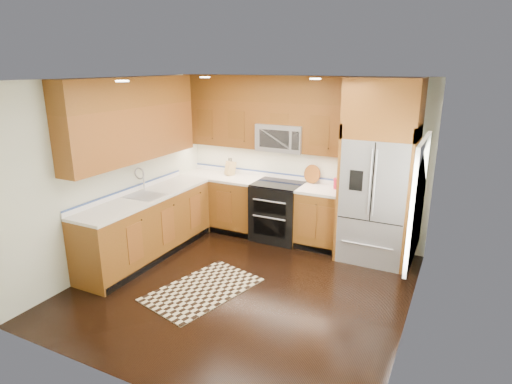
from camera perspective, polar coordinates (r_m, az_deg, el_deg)
The scene contains 16 objects.
ground at distance 5.67m, azimuth -1.75°, elevation -12.49°, with size 4.00×4.00×0.00m, color black.
wall_back at distance 6.93m, azimuth 6.01°, elevation 4.41°, with size 4.00×0.02×2.60m, color silver.
wall_left at distance 6.33m, azimuth -18.04°, elevation 2.50°, with size 0.02×4.00×2.60m, color silver.
wall_right at distance 4.61m, azimuth 20.63°, elevation -2.94°, with size 0.02×4.00×2.60m, color silver.
window at distance 4.77m, azimuth 20.76°, elevation -1.04°, with size 0.04×1.10×1.30m.
base_cabinets at distance 6.77m, azimuth -7.40°, elevation -3.44°, with size 2.85×3.00×0.90m.
countertop at distance 6.64m, azimuth -5.97°, elevation 0.48°, with size 2.86×3.01×0.04m.
upper_cabinets at distance 6.52m, azimuth -6.39°, elevation 10.08°, with size 2.85×3.00×1.15m.
range at distance 6.95m, azimuth 2.90°, elevation -2.61°, with size 0.76×0.67×0.95m.
microwave at distance 6.77m, azimuth 3.50°, elevation 7.28°, with size 0.76×0.40×0.42m.
refrigerator at distance 6.25m, azimuth 16.01°, elevation 2.52°, with size 0.98×0.75×2.60m.
sink_faucet at distance 6.39m, azimuth -14.68°, elevation 0.05°, with size 0.54×0.44×0.37m.
rug at distance 5.63m, azimuth -7.12°, elevation -12.75°, with size 0.86×1.43×0.01m, color black.
knife_block at distance 7.32m, azimuth -3.45°, elevation 3.21°, with size 0.16×0.18×0.30m.
utensil_crock at distance 6.60m, azimuth 10.82°, elevation 1.43°, with size 0.13×0.13×0.35m.
cutting_board at distance 6.89m, azimuth 7.44°, elevation 1.28°, with size 0.30×0.30×0.02m, color brown.
Camera 1 is at (2.36, -4.35, 2.76)m, focal length 30.00 mm.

